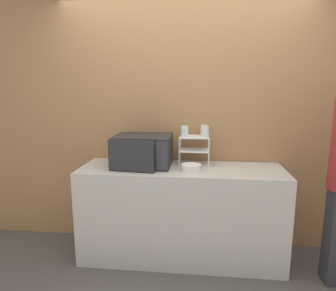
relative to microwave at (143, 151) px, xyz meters
The scene contains 9 objects.
ground_plane 1.17m from the microwave, 42.62° to the right, with size 12.00×12.00×0.00m, color #4C4742.
wall_back 0.55m from the microwave, 38.50° to the left, with size 8.00×0.06×2.60m.
counter 0.71m from the microwave, ahead, with size 1.92×0.61×0.91m.
microwave is the anchor object (origin of this frame).
dish_rack 0.51m from the microwave, 13.56° to the left, with size 0.29×0.22×0.28m.
glass_front_left 0.44m from the microwave, ahead, with size 0.07×0.07×0.11m.
glass_back_right 0.64m from the microwave, 17.01° to the left, with size 0.07×0.07×0.11m.
glass_front_right 0.63m from the microwave, ahead, with size 0.07×0.07×0.11m.
bowl 0.51m from the microwave, 15.82° to the right, with size 0.19×0.19×0.06m.
Camera 1 is at (0.17, -2.43, 1.65)m, focal length 32.00 mm.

